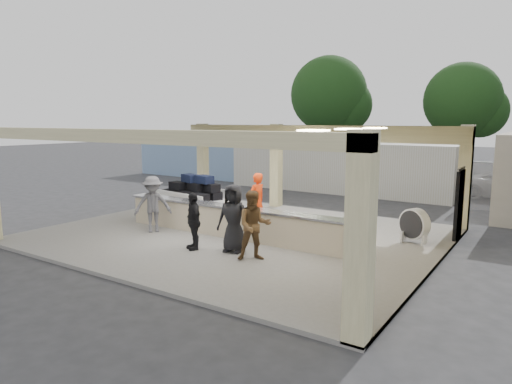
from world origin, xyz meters
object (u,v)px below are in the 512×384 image
Objects in this scene: passenger_c at (153,204)px; baggage_counter at (230,221)px; passenger_b at (193,221)px; baggage_handler at (257,201)px; container_white at (338,167)px; luggage_cart at (194,195)px; container_blue at (204,158)px; drum_fan at (414,224)px; passenger_a at (254,225)px; passenger_d at (233,218)px.

baggage_counter is at bearing -28.89° from passenger_c.
baggage_handler is at bearing 117.41° from passenger_b.
container_white reaches higher than baggage_handler.
passenger_c is (0.37, -2.44, 0.05)m from luggage_cart.
luggage_cart is at bearing -50.01° from container_blue.
passenger_b is 0.89× the size of passenger_c.
luggage_cart is 7.85m from drum_fan.
baggage_counter is 11.15m from container_white.
passenger_d is at bearing 119.95° from passenger_a.
baggage_handler is at bearing -42.23° from container_blue.
passenger_d is (0.90, -2.51, -0.01)m from baggage_handler.
passenger_c is (-7.42, -3.32, 0.36)m from drum_fan.
baggage_handler is 0.20× the size of container_blue.
drum_fan is 0.64× the size of passenger_b.
container_blue is at bearing 93.15° from passenger_a.
baggage_handler is 0.16× the size of container_white.
drum_fan is 5.03m from passenger_a.
passenger_c is at bearing -54.48° from container_blue.
passenger_a is at bearing -74.84° from container_white.
container_white is at bearing 151.13° from drum_fan.
passenger_b is (-0.18, -2.93, -0.14)m from baggage_handler.
baggage_counter is 16.62m from container_blue.
passenger_c reaches higher than passenger_a.
passenger_d reaches higher than drum_fan.
passenger_d is at bearing -45.99° from container_blue.
baggage_handler is at bearing 99.60° from passenger_d.
container_white is (1.60, 9.51, 0.32)m from luggage_cart.
container_white is at bearing 96.33° from baggage_counter.
passenger_b is at bearing -168.63° from passenger_d.
passenger_a is (1.95, -1.58, 0.42)m from baggage_counter.
container_blue is (-10.06, 1.12, -0.05)m from container_white.
container_blue is at bearing 160.09° from passenger_b.
baggage_handler is (-4.81, -1.19, 0.40)m from drum_fan.
baggage_counter is at bearing -82.61° from container_white.
passenger_b is (-4.99, -4.13, 0.26)m from drum_fan.
luggage_cart is 0.25× the size of container_white.
container_white is (1.23, 11.95, 0.28)m from passenger_c.
drum_fan is 0.56× the size of passenger_c.
passenger_d is at bearing -50.21° from baggage_counter.
baggage_handler reaches higher than passenger_d.
passenger_b is at bearing -40.94° from luggage_cart.
baggage_counter is 0.86× the size of container_blue.
drum_fan is at bearing 26.13° from baggage_counter.
passenger_d is (3.88, -2.82, 0.07)m from luggage_cart.
passenger_a is (4.78, -3.13, 0.05)m from luggage_cart.
luggage_cart is at bearing 161.82° from passenger_b.
baggage_counter is 4.36× the size of passenger_d.
passenger_b is at bearing -90.87° from baggage_counter.
container_white reaches higher than passenger_a.
passenger_b is (-1.97, -0.11, -0.10)m from passenger_a.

